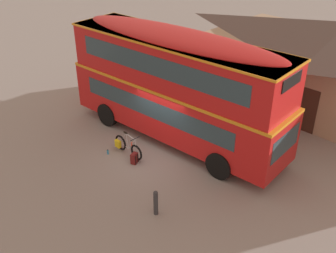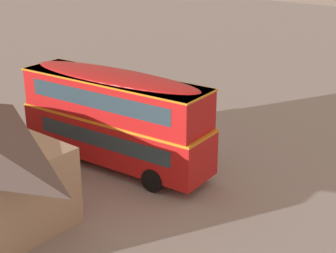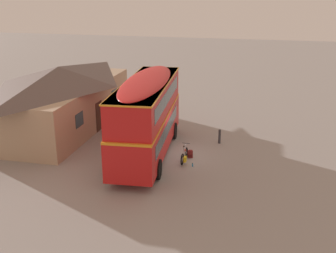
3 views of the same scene
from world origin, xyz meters
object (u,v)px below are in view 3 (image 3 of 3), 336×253
at_px(backpack_on_ground, 190,154).
at_px(touring_bicycle, 184,156).
at_px(double_decker_bus, 147,114).
at_px(water_bottle_blue_sports, 193,165).
at_px(kerb_bollard, 220,136).

bearing_deg(backpack_on_ground, touring_bicycle, 162.76).
xyz_separation_m(double_decker_bus, water_bottle_blue_sports, (-1.06, -2.96, -2.54)).
distance_m(backpack_on_ground, water_bottle_blue_sports, 1.33).
height_order(backpack_on_ground, kerb_bollard, kerb_bollard).
distance_m(touring_bicycle, backpack_on_ground, 0.75).
relative_size(touring_bicycle, backpack_on_ground, 3.48).
height_order(touring_bicycle, backpack_on_ground, touring_bicycle).
height_order(double_decker_bus, backpack_on_ground, double_decker_bus).
bearing_deg(water_bottle_blue_sports, backpack_on_ground, 16.27).
xyz_separation_m(touring_bicycle, water_bottle_blue_sports, (-0.57, -0.59, -0.27)).
height_order(double_decker_bus, kerb_bollard, double_decker_bus).
bearing_deg(touring_bicycle, backpack_on_ground, -17.24).
bearing_deg(double_decker_bus, kerb_bollard, -53.37).
distance_m(water_bottle_blue_sports, kerb_bollard, 4.22).
relative_size(backpack_on_ground, kerb_bollard, 0.51).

